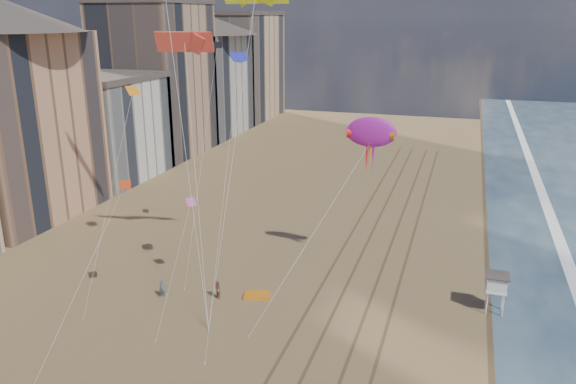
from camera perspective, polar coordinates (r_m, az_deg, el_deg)
The scene contains 10 objects.
wet_sand at distance 69.19m, azimuth 23.04°, elevation -6.01°, with size 260.00×260.00×0.00m, color #42301E.
foam at distance 69.79m, azimuth 26.48°, elevation -6.27°, with size 260.00×260.00×0.00m, color white.
tracks at distance 60.22m, azimuth 7.91°, elevation -8.19°, with size 7.68×120.00×0.01m.
buildings at distance 106.57m, azimuth -14.84°, elevation 10.25°, with size 34.72×131.35×29.00m.
lifeguard_stand at distance 54.59m, azimuth 20.44°, elevation -8.69°, with size 2.07×2.07×3.73m.
grounded_kite at distance 55.17m, azimuth -3.18°, elevation -10.42°, with size 2.47×1.57×0.28m, color orange.
show_kite at distance 55.42m, azimuth 8.43°, elevation 6.00°, with size 5.95×8.12×21.88m.
kite_flyer_a at distance 55.91m, azimuth -12.63°, elevation -9.56°, with size 0.67×0.44×1.84m, color slate.
kite_flyer_b at distance 54.67m, azimuth -7.21°, elevation -9.85°, with size 0.93×0.73×1.92m, color #965D4C.
small_kites at distance 51.37m, azimuth -10.78°, elevation 8.63°, with size 15.96×15.47×14.63m.
Camera 1 is at (11.18, -23.66, 25.95)m, focal length 35.00 mm.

